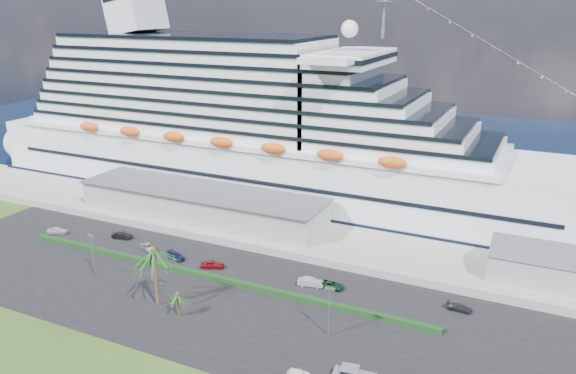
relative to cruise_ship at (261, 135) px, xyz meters
The scene contains 20 objects.
ground 69.56m from the cruise_ship, 71.40° to the right, with size 420.00×420.00×0.00m, color #2D4316.
asphalt_lot 59.58m from the cruise_ship, 67.89° to the right, with size 140.00×38.00×0.12m, color black.
wharf 35.90m from the cruise_ship, 48.10° to the right, with size 240.00×20.00×1.80m, color gray.
water 71.40m from the cruise_ship, 71.93° to the left, with size 420.00×160.00×0.02m, color black.
cruise_ship is the anchor object (origin of this frame).
terminal_building 26.92m from the cruise_ship, 98.22° to the right, with size 61.00×15.00×6.30m.
port_shed 78.32m from the cruise_ship, 18.08° to the right, with size 24.00×12.31×7.37m.
hedge 52.41m from the cruise_ship, 74.26° to the right, with size 88.00×1.10×0.90m, color black.
lamp_post_left 57.50m from the cruise_ship, 96.59° to the right, with size 1.60×0.35×8.27m.
lamp_post_right 70.64m from the cruise_ship, 53.44° to the right, with size 1.60×0.35×8.27m.
palm_tall 61.56m from the cruise_ship, 79.12° to the right, with size 8.82×8.82×11.13m.
palm_short 65.13m from the cruise_ship, 74.52° to the right, with size 3.53×3.53×4.56m.
parked_car_0 55.17m from the cruise_ship, 122.89° to the right, with size 1.80×4.46×1.52m, color silver.
parked_car_1 45.36m from the cruise_ship, 108.60° to the right, with size 1.57×4.49×1.48m, color black.
parked_car_2 45.66m from the cruise_ship, 96.21° to the right, with size 2.02×4.38×1.22m, color #A4A5AD.
parked_car_3 46.59m from the cruise_ship, 85.65° to the right, with size 1.87×4.61×1.34m, color #11163E.
parked_car_4 48.26m from the cruise_ship, 74.35° to the right, with size 1.85×4.59×1.57m, color maroon.
parked_car_5 55.83m from the cruise_ship, 52.46° to the right, with size 1.68×4.81×1.59m, color #A9ABB1.
parked_car_6 57.51m from the cruise_ship, 48.74° to the right, with size 2.10×4.56×1.27m, color black.
parked_car_7 72.61m from the cruise_ship, 34.02° to the right, with size 1.72×4.23×1.23m, color #24242A.
Camera 1 is at (47.13, -63.50, 49.36)m, focal length 35.00 mm.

